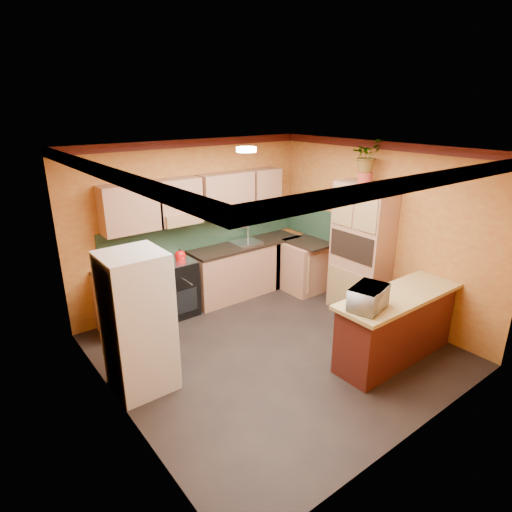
% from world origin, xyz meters
% --- Properties ---
extents(room_shell, '(4.24, 4.24, 2.72)m').
position_xyz_m(room_shell, '(0.02, 0.28, 2.09)').
color(room_shell, black).
rests_on(room_shell, ground).
extents(base_cabinets_back, '(3.65, 0.60, 0.88)m').
position_xyz_m(base_cabinets_back, '(0.08, 1.80, 0.44)').
color(base_cabinets_back, tan).
rests_on(base_cabinets_back, ground).
extents(countertop_back, '(3.65, 0.62, 0.04)m').
position_xyz_m(countertop_back, '(0.08, 1.80, 0.90)').
color(countertop_back, black).
rests_on(countertop_back, base_cabinets_back).
extents(stove, '(0.58, 0.58, 0.91)m').
position_xyz_m(stove, '(-0.55, 1.80, 0.46)').
color(stove, black).
rests_on(stove, ground).
extents(kettle, '(0.20, 0.20, 0.18)m').
position_xyz_m(kettle, '(-0.45, 1.75, 1.00)').
color(kettle, red).
rests_on(kettle, stove).
extents(sink, '(0.48, 0.40, 0.03)m').
position_xyz_m(sink, '(0.85, 1.80, 0.94)').
color(sink, silver).
rests_on(sink, countertop_back).
extents(base_cabinets_right, '(0.60, 0.80, 0.88)m').
position_xyz_m(base_cabinets_right, '(1.80, 1.20, 0.44)').
color(base_cabinets_right, tan).
rests_on(base_cabinets_right, ground).
extents(countertop_right, '(0.62, 0.80, 0.04)m').
position_xyz_m(countertop_right, '(1.80, 1.20, 0.90)').
color(countertop_right, black).
rests_on(countertop_right, base_cabinets_right).
extents(fridge, '(0.68, 0.66, 1.70)m').
position_xyz_m(fridge, '(-1.75, 0.35, 0.85)').
color(fridge, silver).
rests_on(fridge, ground).
extents(pantry, '(0.48, 0.90, 2.10)m').
position_xyz_m(pantry, '(1.85, 0.10, 1.05)').
color(pantry, tan).
rests_on(pantry, ground).
extents(fern_pot, '(0.22, 0.22, 0.16)m').
position_xyz_m(fern_pot, '(1.85, 0.15, 2.18)').
color(fern_pot, maroon).
rests_on(fern_pot, pantry).
extents(fern, '(0.47, 0.42, 0.48)m').
position_xyz_m(fern, '(1.85, 0.15, 2.50)').
color(fern, tan).
rests_on(fern, fern_pot).
extents(breakfast_bar, '(1.80, 0.55, 0.88)m').
position_xyz_m(breakfast_bar, '(1.14, -1.12, 0.44)').
color(breakfast_bar, '#4F1B12').
rests_on(breakfast_bar, ground).
extents(bar_top, '(1.90, 0.65, 0.05)m').
position_xyz_m(bar_top, '(1.14, -1.12, 0.91)').
color(bar_top, tan).
rests_on(bar_top, breakfast_bar).
extents(microwave, '(0.57, 0.47, 0.28)m').
position_xyz_m(microwave, '(0.50, -1.12, 1.07)').
color(microwave, silver).
rests_on(microwave, bar_top).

